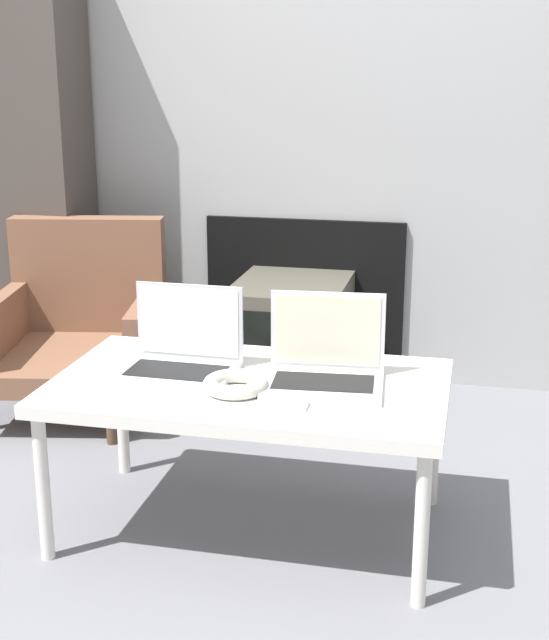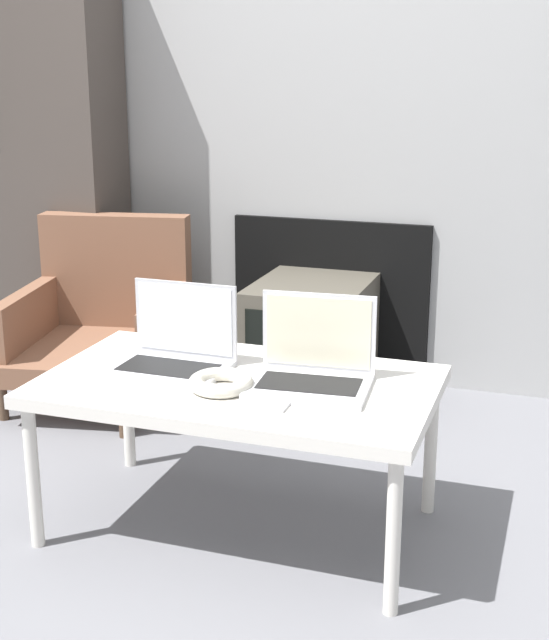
{
  "view_description": "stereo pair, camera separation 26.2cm",
  "coord_description": "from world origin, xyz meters",
  "px_view_note": "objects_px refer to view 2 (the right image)",
  "views": [
    {
      "loc": [
        0.56,
        -1.8,
        1.25
      ],
      "look_at": [
        0.0,
        0.66,
        0.52
      ],
      "focal_mm": 50.0,
      "sensor_mm": 36.0,
      "label": 1
    },
    {
      "loc": [
        0.81,
        -1.73,
        1.25
      ],
      "look_at": [
        0.0,
        0.66,
        0.52
      ],
      "focal_mm": 50.0,
      "sensor_mm": 36.0,
      "label": 2
    }
  ],
  "objects_px": {
    "phone": "(281,400)",
    "tv": "(311,341)",
    "laptop_left": "(175,352)",
    "armchair": "(105,315)",
    "laptop_right": "(313,367)",
    "headphones": "(221,383)"
  },
  "relations": [
    {
      "from": "phone",
      "to": "tv",
      "type": "relative_size",
      "value": 0.28
    },
    {
      "from": "laptop_left",
      "to": "tv",
      "type": "xyz_separation_m",
      "value": [
        0.09,
        1.01,
        -0.26
      ]
    },
    {
      "from": "laptop_left",
      "to": "armchair",
      "type": "height_order",
      "value": "armchair"
    },
    {
      "from": "laptop_right",
      "to": "armchair",
      "type": "relative_size",
      "value": 0.44
    },
    {
      "from": "laptop_left",
      "to": "laptop_right",
      "type": "height_order",
      "value": "same"
    },
    {
      "from": "laptop_left",
      "to": "laptop_right",
      "type": "distance_m",
      "value": 0.4
    },
    {
      "from": "laptop_right",
      "to": "armchair",
      "type": "bearing_deg",
      "value": 138.33
    },
    {
      "from": "laptop_left",
      "to": "tv",
      "type": "relative_size",
      "value": 0.61
    },
    {
      "from": "tv",
      "to": "headphones",
      "type": "bearing_deg",
      "value": -85.43
    },
    {
      "from": "tv",
      "to": "armchair",
      "type": "relative_size",
      "value": 0.69
    },
    {
      "from": "headphones",
      "to": "laptop_left",
      "type": "bearing_deg",
      "value": 148.15
    },
    {
      "from": "phone",
      "to": "armchair",
      "type": "bearing_deg",
      "value": 137.43
    },
    {
      "from": "laptop_right",
      "to": "tv",
      "type": "xyz_separation_m",
      "value": [
        -0.3,
        1.01,
        -0.26
      ]
    },
    {
      "from": "headphones",
      "to": "armchair",
      "type": "xyz_separation_m",
      "value": [
        -0.86,
        0.91,
        -0.14
      ]
    },
    {
      "from": "tv",
      "to": "laptop_left",
      "type": "bearing_deg",
      "value": -95.3
    },
    {
      "from": "headphones",
      "to": "tv",
      "type": "distance_m",
      "value": 1.16
    },
    {
      "from": "headphones",
      "to": "armchair",
      "type": "relative_size",
      "value": 0.23
    },
    {
      "from": "armchair",
      "to": "phone",
      "type": "bearing_deg",
      "value": -53.59
    },
    {
      "from": "armchair",
      "to": "laptop_left",
      "type": "bearing_deg",
      "value": -60.91
    },
    {
      "from": "laptop_right",
      "to": "tv",
      "type": "relative_size",
      "value": 0.64
    },
    {
      "from": "laptop_left",
      "to": "armchair",
      "type": "distance_m",
      "value": 1.06
    },
    {
      "from": "laptop_right",
      "to": "armchair",
      "type": "distance_m",
      "value": 1.35
    }
  ]
}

